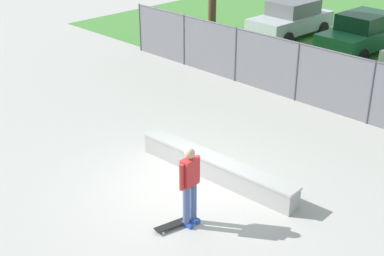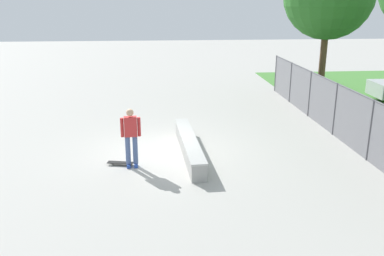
{
  "view_description": "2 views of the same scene",
  "coord_description": "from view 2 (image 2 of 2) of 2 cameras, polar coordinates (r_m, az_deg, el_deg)",
  "views": [
    {
      "loc": [
        8.1,
        -7.72,
        6.85
      ],
      "look_at": [
        -0.24,
        0.62,
        1.29
      ],
      "focal_mm": 50.89,
      "sensor_mm": 36.0,
      "label": 1
    },
    {
      "loc": [
        12.99,
        -0.09,
        4.86
      ],
      "look_at": [
        0.12,
        1.03,
        0.85
      ],
      "focal_mm": 38.58,
      "sensor_mm": 36.0,
      "label": 2
    }
  ],
  "objects": [
    {
      "name": "skateboard",
      "position": [
        12.92,
        -9.88,
        -4.76
      ],
      "size": [
        0.36,
        0.82,
        0.09
      ],
      "color": "black",
      "rests_on": "ground"
    },
    {
      "name": "ground_plane",
      "position": [
        13.87,
        -4.3,
        -3.31
      ],
      "size": [
        80.0,
        80.0,
        0.0
      ],
      "primitive_type": "plane",
      "color": "#ADAAA3"
    },
    {
      "name": "concrete_ledge",
      "position": [
        13.55,
        -0.42,
        -2.48
      ],
      "size": [
        4.63,
        0.7,
        0.56
      ],
      "color": "#999993",
      "rests_on": "ground"
    },
    {
      "name": "chainlink_fence",
      "position": [
        15.05,
        21.18,
        1.47
      ],
      "size": [
        18.43,
        0.07,
        1.97
      ],
      "color": "#4C4C51",
      "rests_on": "ground"
    },
    {
      "name": "skateboarder",
      "position": [
        12.42,
        -8.44,
        -1.0
      ],
      "size": [
        0.29,
        0.6,
        1.82
      ],
      "color": "#2647A5",
      "rests_on": "ground"
    }
  ]
}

